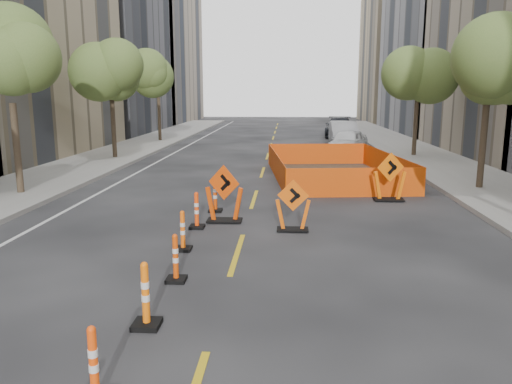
# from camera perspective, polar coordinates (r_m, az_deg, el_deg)

# --- Properties ---
(ground_plane) EXTENTS (140.00, 140.00, 0.00)m
(ground_plane) POSITION_cam_1_polar(r_m,az_deg,el_deg) (7.97, -5.13, -16.05)
(ground_plane) COLOR black
(sidewalk_left) EXTENTS (4.00, 90.00, 0.15)m
(sidewalk_left) POSITION_cam_1_polar(r_m,az_deg,el_deg) (21.82, -24.15, 0.86)
(sidewalk_left) COLOR gray
(sidewalk_left) RESTS_ON ground
(sidewalk_right) EXTENTS (4.00, 90.00, 0.15)m
(sidewalk_right) POSITION_cam_1_polar(r_m,az_deg,el_deg) (20.88, 25.66, 0.30)
(sidewalk_right) COLOR gray
(sidewalk_right) RESTS_ON ground
(bld_left_d) EXTENTS (12.00, 16.00, 14.00)m
(bld_left_d) POSITION_cam_1_polar(r_m,az_deg,el_deg) (49.73, -18.45, 14.60)
(bld_left_d) COLOR #4C4C51
(bld_left_d) RESTS_ON ground
(bld_left_e) EXTENTS (12.00, 20.00, 20.00)m
(bld_left_e) POSITION_cam_1_polar(r_m,az_deg,el_deg) (65.47, -13.09, 16.58)
(bld_left_e) COLOR gray
(bld_left_e) RESTS_ON ground
(bld_right_d) EXTENTS (12.00, 18.00, 20.00)m
(bld_right_d) POSITION_cam_1_polar(r_m,az_deg,el_deg) (50.20, 23.11, 17.70)
(bld_right_d) COLOR gray
(bld_right_d) RESTS_ON ground
(bld_right_e) EXTENTS (12.00, 14.00, 16.00)m
(bld_right_e) POSITION_cam_1_polar(r_m,az_deg,el_deg) (67.63, 17.70, 14.47)
(bld_right_e) COLOR tan
(bld_right_e) RESTS_ON ground
(tree_l_b) EXTENTS (2.80, 2.80, 5.95)m
(tree_l_b) POSITION_cam_1_polar(r_m,az_deg,el_deg) (19.50, -26.38, 12.72)
(tree_l_b) COLOR #382B1E
(tree_l_b) RESTS_ON ground
(tree_l_c) EXTENTS (2.80, 2.80, 5.95)m
(tree_l_c) POSITION_cam_1_polar(r_m,az_deg,el_deg) (28.64, -16.28, 12.60)
(tree_l_c) COLOR #382B1E
(tree_l_c) RESTS_ON ground
(tree_l_d) EXTENTS (2.80, 2.80, 5.95)m
(tree_l_d) POSITION_cam_1_polar(r_m,az_deg,el_deg) (38.21, -11.15, 12.40)
(tree_l_d) COLOR #382B1E
(tree_l_d) RESTS_ON ground
(tree_r_b) EXTENTS (2.80, 2.80, 5.95)m
(tree_r_b) POSITION_cam_1_polar(r_m,az_deg,el_deg) (20.36, 25.15, 12.71)
(tree_r_b) COLOR #382B1E
(tree_r_b) RESTS_ON ground
(tree_r_c) EXTENTS (2.80, 2.80, 5.95)m
(tree_r_c) POSITION_cam_1_polar(r_m,az_deg,el_deg) (29.91, 18.07, 12.43)
(tree_r_c) COLOR #382B1E
(tree_r_c) RESTS_ON ground
(channelizer_2) EXTENTS (0.39, 0.39, 0.98)m
(channelizer_2) POSITION_cam_1_polar(r_m,az_deg,el_deg) (6.55, -18.07, -18.19)
(channelizer_2) COLOR #FF480A
(channelizer_2) RESTS_ON ground
(channelizer_3) EXTENTS (0.43, 0.43, 1.08)m
(channelizer_3) POSITION_cam_1_polar(r_m,az_deg,el_deg) (8.17, -12.52, -11.39)
(channelizer_3) COLOR orange
(channelizer_3) RESTS_ON ground
(channelizer_4) EXTENTS (0.38, 0.38, 0.97)m
(channelizer_4) POSITION_cam_1_polar(r_m,az_deg,el_deg) (9.95, -9.18, -7.44)
(channelizer_4) COLOR #D74309
(channelizer_4) RESTS_ON ground
(channelizer_5) EXTENTS (0.38, 0.38, 0.96)m
(channelizer_5) POSITION_cam_1_polar(r_m,az_deg,el_deg) (11.83, -8.37, -4.39)
(channelizer_5) COLOR #FF5D0A
(channelizer_5) RESTS_ON ground
(channelizer_6) EXTENTS (0.40, 0.40, 1.01)m
(channelizer_6) POSITION_cam_1_polar(r_m,az_deg,el_deg) (13.69, -6.80, -2.08)
(channelizer_6) COLOR #FF420A
(channelizer_6) RESTS_ON ground
(channelizer_7) EXTENTS (0.41, 0.41, 1.04)m
(channelizer_7) POSITION_cam_1_polar(r_m,az_deg,el_deg) (15.53, -4.69, -0.38)
(channelizer_7) COLOR #E04309
(channelizer_7) RESTS_ON ground
(chevron_sign_left) EXTENTS (1.28, 1.06, 1.66)m
(chevron_sign_left) POSITION_cam_1_polar(r_m,az_deg,el_deg) (14.21, -3.66, -0.20)
(chevron_sign_left) COLOR #DB4309
(chevron_sign_left) RESTS_ON ground
(chevron_sign_center) EXTENTS (0.99, 0.66, 1.40)m
(chevron_sign_center) POSITION_cam_1_polar(r_m,az_deg,el_deg) (13.32, 4.25, -1.55)
(chevron_sign_center) COLOR #E35509
(chevron_sign_center) RESTS_ON ground
(chevron_sign_right) EXTENTS (1.28, 1.01, 1.67)m
(chevron_sign_right) POSITION_cam_1_polar(r_m,az_deg,el_deg) (17.58, 15.05, 1.68)
(chevron_sign_right) COLOR orange
(chevron_sign_right) RESTS_ON ground
(safety_fence) EXTENTS (5.83, 8.91, 1.05)m
(safety_fence) POSITION_cam_1_polar(r_m,az_deg,el_deg) (22.06, 8.74, 3.01)
(safety_fence) COLOR #ED540C
(safety_fence) RESTS_ON ground
(parked_car_near) EXTENTS (3.23, 4.71, 1.49)m
(parked_car_near) POSITION_cam_1_polar(r_m,az_deg,el_deg) (30.50, 10.42, 5.64)
(parked_car_near) COLOR silver
(parked_car_near) RESTS_ON ground
(parked_car_mid) EXTENTS (1.86, 5.12, 1.68)m
(parked_car_mid) POSITION_cam_1_polar(r_m,az_deg,el_deg) (35.80, 9.94, 6.62)
(parked_car_mid) COLOR gray
(parked_car_mid) RESTS_ON ground
(parked_car_far) EXTENTS (2.89, 5.85, 1.64)m
(parked_car_far) POSITION_cam_1_polar(r_m,az_deg,el_deg) (42.66, 9.51, 7.33)
(parked_car_far) COLOR black
(parked_car_far) RESTS_ON ground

